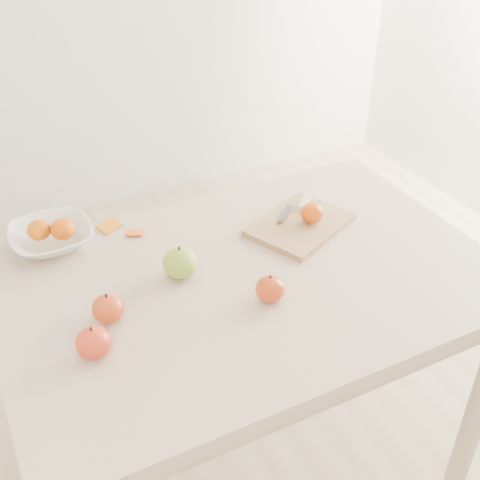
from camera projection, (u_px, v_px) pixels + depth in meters
name	position (u px, v px, depth m)	size (l,w,h in m)	color
ground	(247.00, 462.00, 1.89)	(3.50, 3.50, 0.00)	#C6B293
table	(249.00, 305.00, 1.53)	(1.20, 0.80, 0.75)	beige
cutting_board	(300.00, 225.00, 1.64)	(0.27, 0.20, 0.02)	tan
board_tangerine	(312.00, 213.00, 1.62)	(0.06, 0.06, 0.05)	#D04807
fruit_bowl	(51.00, 237.00, 1.56)	(0.21, 0.21, 0.05)	white
bowl_tangerine_near	(39.00, 230.00, 1.54)	(0.06, 0.06, 0.05)	#CE5007
bowl_tangerine_far	(63.00, 229.00, 1.54)	(0.06, 0.06, 0.06)	#DC6307
orange_peel_a	(110.00, 227.00, 1.64)	(0.06, 0.04, 0.00)	orange
orange_peel_b	(135.00, 233.00, 1.61)	(0.04, 0.04, 0.00)	#E95C10
paring_knife	(301.00, 204.00, 1.70)	(0.15, 0.10, 0.01)	silver
apple_green	(180.00, 263.00, 1.44)	(0.09, 0.09, 0.08)	#679F27
apple_red_d	(108.00, 308.00, 1.31)	(0.07, 0.07, 0.06)	#9A1704
apple_red_c	(270.00, 289.00, 1.37)	(0.07, 0.07, 0.06)	#A5200F
apple_red_b	(93.00, 342.00, 1.23)	(0.07, 0.07, 0.07)	#A11516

